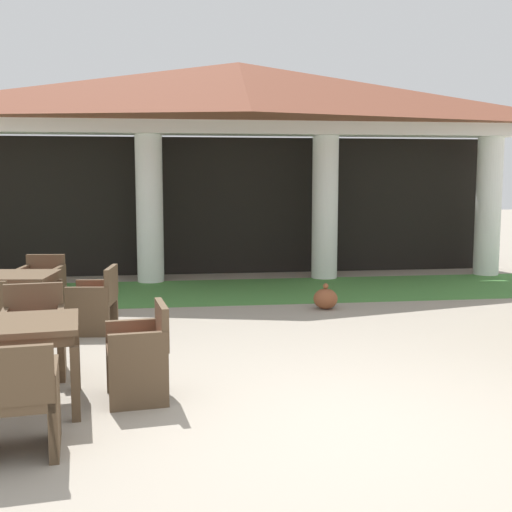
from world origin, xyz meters
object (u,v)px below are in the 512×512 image
at_px(patio_chair_near_foreground_south, 15,401).
at_px(terracotta_urn, 326,299).
at_px(patio_chair_near_foreground_east, 140,353).
at_px(patio_chair_mid_right_north, 42,287).
at_px(patio_chair_mid_right_east, 95,301).
at_px(patio_chair_near_foreground_north, 33,334).
at_px(patio_table_mid_right, 19,283).
at_px(patio_table_near_foreground, 25,334).

bearing_deg(patio_chair_near_foreground_south, terracotta_urn, 46.76).
distance_m(patio_chair_near_foreground_east, patio_chair_mid_right_north, 3.89).
relative_size(patio_chair_mid_right_north, patio_chair_mid_right_east, 1.02).
distance_m(patio_chair_near_foreground_east, terracotta_urn, 4.35).
bearing_deg(patio_chair_mid_right_east, terracotta_urn, -66.73).
height_order(patio_chair_near_foreground_north, patio_chair_near_foreground_south, patio_chair_near_foreground_north).
relative_size(patio_chair_near_foreground_south, patio_chair_mid_right_north, 1.00).
bearing_deg(patio_chair_near_foreground_north, patio_chair_near_foreground_south, 90.00).
height_order(patio_chair_near_foreground_east, patio_table_mid_right, patio_chair_near_foreground_east).
bearing_deg(patio_chair_near_foreground_south, patio_chair_mid_right_east, 80.19).
bearing_deg(patio_table_near_foreground, patio_table_mid_right, 103.13).
bearing_deg(patio_chair_near_foreground_south, patio_chair_mid_right_north, 90.87).
height_order(patio_table_near_foreground, patio_chair_mid_right_east, patio_chair_mid_right_east).
distance_m(patio_chair_near_foreground_east, patio_chair_near_foreground_south, 1.33).
bearing_deg(patio_chair_near_foreground_east, terracotta_urn, -42.74).
xyz_separation_m(patio_chair_near_foreground_east, patio_chair_mid_right_north, (-1.48, 3.60, 0.00)).
xyz_separation_m(patio_chair_near_foreground_north, patio_chair_mid_right_east, (0.40, 1.76, -0.03)).
bearing_deg(patio_chair_near_foreground_east, patio_table_near_foreground, 90.00).
bearing_deg(patio_chair_near_foreground_south, patio_table_near_foreground, 90.00).
distance_m(patio_table_near_foreground, patio_table_mid_right, 2.87).
relative_size(patio_table_mid_right, patio_chair_mid_right_east, 1.15).
bearing_deg(patio_chair_mid_right_east, patio_table_near_foreground, -179.59).
bearing_deg(terracotta_urn, patio_table_mid_right, -168.08).
relative_size(patio_chair_near_foreground_north, patio_chair_near_foreground_south, 1.05).
distance_m(patio_chair_near_foreground_north, patio_chair_mid_right_east, 1.80).
bearing_deg(patio_chair_mid_right_east, patio_chair_near_foreground_east, -159.48).
bearing_deg(terracotta_urn, patio_table_near_foreground, -133.29).
bearing_deg(patio_chair_near_foreground_south, patio_table_mid_right, 94.37).
distance_m(patio_chair_mid_right_north, patio_chair_mid_right_east, 1.32).
bearing_deg(patio_chair_near_foreground_south, patio_chair_near_foreground_east, 45.12).
xyz_separation_m(patio_table_mid_right, terracotta_urn, (4.10, 0.87, -0.47)).
relative_size(patio_chair_near_foreground_south, patio_table_mid_right, 0.89).
distance_m(patio_chair_near_foreground_north, terracotta_urn, 4.50).
bearing_deg(patio_table_mid_right, patio_chair_near_foreground_south, -78.30).
xyz_separation_m(patio_table_near_foreground, patio_chair_near_foreground_south, (0.12, -0.93, -0.25)).
bearing_deg(patio_table_mid_right, patio_table_near_foreground, -76.87).
height_order(patio_chair_near_foreground_south, patio_chair_mid_right_north, patio_chair_mid_right_north).
distance_m(patio_chair_near_foreground_south, patio_chair_mid_right_east, 3.63).
height_order(patio_table_mid_right, patio_chair_mid_right_east, patio_chair_mid_right_east).
distance_m(patio_table_near_foreground, patio_chair_near_foreground_south, 0.97).
bearing_deg(patio_table_near_foreground, patio_chair_mid_right_north, 98.41).
bearing_deg(patio_chair_near_foreground_north, patio_chair_mid_right_east, -110.06).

